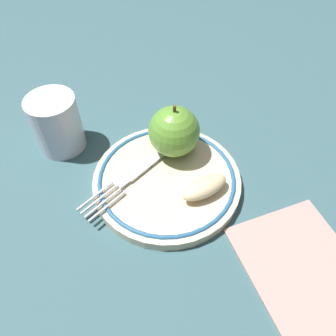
# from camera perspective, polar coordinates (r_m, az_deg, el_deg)

# --- Properties ---
(ground_plane) EXTENTS (2.00, 2.00, 0.00)m
(ground_plane) POSITION_cam_1_polar(r_m,az_deg,el_deg) (0.47, 1.02, -1.97)
(ground_plane) COLOR #385D64
(plate) EXTENTS (0.21, 0.21, 0.02)m
(plate) POSITION_cam_1_polar(r_m,az_deg,el_deg) (0.46, 0.00, -2.30)
(plate) COLOR beige
(plate) RESTS_ON ground_plane
(apple_red_whole) EXTENTS (0.07, 0.07, 0.08)m
(apple_red_whole) POSITION_cam_1_polar(r_m,az_deg,el_deg) (0.46, 1.07, 6.37)
(apple_red_whole) COLOR #639F36
(apple_red_whole) RESTS_ON plate
(apple_slice_front) EXTENTS (0.04, 0.07, 0.02)m
(apple_slice_front) POSITION_cam_1_polar(r_m,az_deg,el_deg) (0.43, 6.35, -3.33)
(apple_slice_front) COLOR beige
(apple_slice_front) RESTS_ON plate
(fork) EXTENTS (0.04, 0.17, 0.00)m
(fork) POSITION_cam_1_polar(r_m,az_deg,el_deg) (0.46, -5.74, -1.05)
(fork) COLOR silver
(fork) RESTS_ON plate
(drinking_glass) EXTENTS (0.07, 0.07, 0.09)m
(drinking_glass) POSITION_cam_1_polar(r_m,az_deg,el_deg) (0.52, -18.81, 7.35)
(drinking_glass) COLOR silver
(drinking_glass) RESTS_ON ground_plane
(napkin_folded) EXTENTS (0.19, 0.18, 0.01)m
(napkin_folded) POSITION_cam_1_polar(r_m,az_deg,el_deg) (0.43, 22.49, -15.68)
(napkin_folded) COLOR tan
(napkin_folded) RESTS_ON ground_plane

